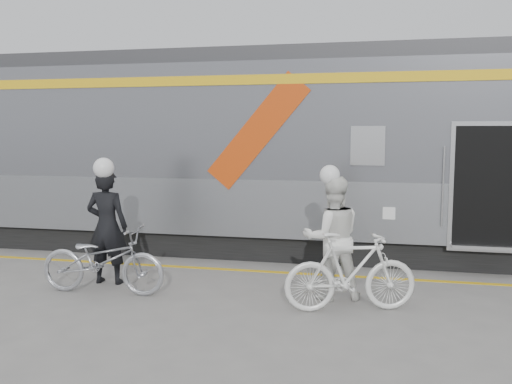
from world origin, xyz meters
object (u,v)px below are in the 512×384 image
(man, at_px, (107,226))
(bicycle_right, at_px, (351,272))
(woman, at_px, (332,238))
(bicycle_left, at_px, (103,260))

(man, height_order, bicycle_right, man)
(woman, xyz_separation_m, bicycle_right, (0.30, -0.55, -0.36))
(bicycle_left, relative_size, bicycle_right, 1.07)
(woman, relative_size, bicycle_right, 0.99)
(bicycle_right, bearing_deg, woman, 11.44)
(bicycle_left, distance_m, woman, 3.54)
(man, bearing_deg, woman, 177.67)
(woman, distance_m, bicycle_right, 0.72)
(woman, height_order, bicycle_right, woman)
(bicycle_left, bearing_deg, bicycle_right, -92.31)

